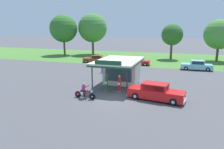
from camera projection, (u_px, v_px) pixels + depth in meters
ground_plane at (114, 99)px, 19.98m from camera, size 300.00×300.00×0.00m
grass_verge_strip at (154, 58)px, 47.73m from camera, size 120.00×24.00×0.01m
service_station_kiosk at (122, 69)px, 25.29m from camera, size 4.70×7.43×3.58m
gas_pump_nearside at (106, 83)px, 22.58m from camera, size 0.44×0.44×1.85m
gas_pump_offside at (119, 84)px, 22.12m from camera, size 0.44×0.44×1.84m
motorcycle_with_rider at (85, 92)px, 19.97m from camera, size 2.29×0.70×1.58m
featured_classic_sedan at (156, 92)px, 19.62m from camera, size 5.62×2.56×1.62m
parked_car_back_row_far_right at (95, 59)px, 41.70m from camera, size 5.10×2.62×1.47m
parked_car_back_row_centre at (137, 61)px, 38.87m from camera, size 4.88×2.15×1.49m
parked_car_back_row_left at (197, 66)px, 34.07m from camera, size 5.10×2.10×1.60m
bystander_strolling_foreground at (102, 67)px, 31.74m from camera, size 0.34×0.34×1.72m
tree_oak_right at (220, 35)px, 42.20m from camera, size 6.13×6.13×8.65m
tree_oak_far_left at (63, 29)px, 52.83m from camera, size 7.02×7.02×10.27m
tree_oak_far_right at (172, 35)px, 45.27m from camera, size 4.66×4.66×7.76m
tree_oak_distant_spare at (93, 29)px, 53.63m from camera, size 7.42×7.42×10.64m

